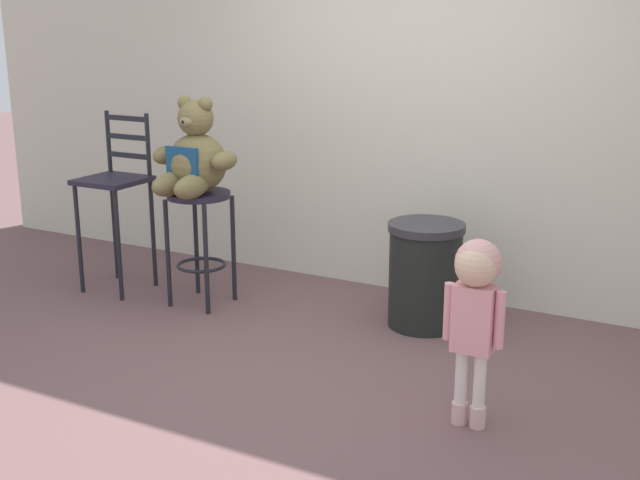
% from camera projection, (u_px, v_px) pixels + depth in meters
% --- Properties ---
extents(ground_plane, '(24.00, 24.00, 0.00)m').
position_uv_depth(ground_plane, '(291.00, 378.00, 4.47)').
color(ground_plane, brown).
extents(building_wall, '(7.92, 0.30, 3.88)m').
position_uv_depth(building_wall, '(424.00, 16.00, 5.52)').
color(building_wall, beige).
rests_on(building_wall, ground_plane).
extents(bar_stool_with_teddy, '(0.43, 0.43, 0.79)m').
position_uv_depth(bar_stool_with_teddy, '(200.00, 223.00, 5.51)').
color(bar_stool_with_teddy, '#201D2D').
rests_on(bar_stool_with_teddy, ground_plane).
extents(teddy_bear, '(0.62, 0.55, 0.64)m').
position_uv_depth(teddy_bear, '(194.00, 159.00, 5.36)').
color(teddy_bear, brown).
rests_on(teddy_bear, bar_stool_with_teddy).
extents(child_walking, '(0.30, 0.24, 0.94)m').
position_uv_depth(child_walking, '(476.00, 293.00, 3.79)').
color(child_walking, beige).
rests_on(child_walking, ground_plane).
extents(trash_bin, '(0.49, 0.49, 0.68)m').
position_uv_depth(trash_bin, '(425.00, 275.00, 5.16)').
color(trash_bin, black).
rests_on(trash_bin, ground_plane).
extents(bar_chair_empty, '(0.44, 0.44, 1.28)m').
position_uv_depth(bar_chair_empty, '(116.00, 190.00, 5.79)').
color(bar_chair_empty, '#201D2D').
rests_on(bar_chair_empty, ground_plane).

